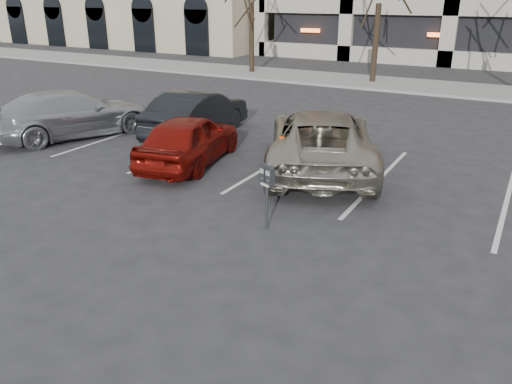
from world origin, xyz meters
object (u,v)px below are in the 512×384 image
at_px(parking_meter, 267,181).
at_px(car_silver, 72,114).
at_px(suv_silver, 321,140).
at_px(car_dark, 197,114).
at_px(car_red, 189,139).

xyz_separation_m(parking_meter, car_silver, (-8.46, 2.92, -0.24)).
distance_m(suv_silver, car_silver, 8.01).
relative_size(car_dark, car_silver, 0.87).
relative_size(parking_meter, suv_silver, 0.21).
relative_size(car_red, car_silver, 0.79).
relative_size(car_red, car_dark, 0.90).
xyz_separation_m(parking_meter, suv_silver, (-0.49, 3.78, -0.20)).
xyz_separation_m(suv_silver, car_red, (-3.14, -1.29, -0.09)).
height_order(suv_silver, car_silver, suv_silver).
height_order(parking_meter, car_silver, car_silver).
bearing_deg(car_dark, suv_silver, 161.04).
bearing_deg(parking_meter, car_dark, 157.64).
bearing_deg(car_red, parking_meter, 133.95).
distance_m(parking_meter, car_silver, 8.95).
height_order(parking_meter, car_dark, car_dark).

